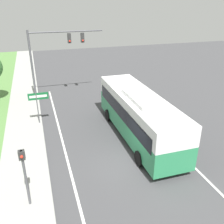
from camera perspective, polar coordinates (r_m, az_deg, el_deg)
ground_plane at (r=15.71m, az=4.05°, el=-11.73°), size 80.00×80.00×0.00m
sidewalk at (r=14.96m, az=-19.52°, el=-15.16°), size 2.80×80.00×0.12m
lane_divider_near at (r=14.99m, az=-9.28°, el=-14.05°), size 0.14×30.00×0.01m
lane_divider_far at (r=17.17m, az=15.46°, el=-9.18°), size 0.14×30.00×0.01m
bus at (r=17.71m, az=6.05°, el=-0.22°), size 2.77×10.45×3.47m
signal_gantry at (r=25.11m, az=-13.27°, el=13.63°), size 7.09×0.41×6.72m
pedestrian_signal at (r=12.34m, az=-19.43°, el=-12.33°), size 0.28×0.34×3.16m
street_sign at (r=20.34m, az=-16.55°, el=2.41°), size 1.55×0.08×2.71m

